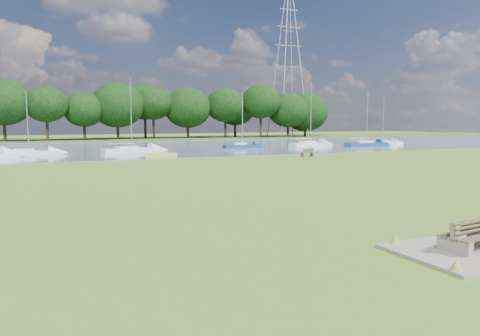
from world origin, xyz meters
name	(u,v)px	position (x,y,z in m)	size (l,w,h in m)	color
ground	(257,189)	(0.00, 0.00, 0.00)	(220.00, 220.00, 0.00)	olive
river	(122,148)	(0.00, 42.00, 0.00)	(220.00, 40.00, 0.10)	slate
far_bank	(95,140)	(0.00, 72.00, 0.00)	(220.00, 20.00, 0.40)	#4C6626
concrete_pad	(469,251)	(0.00, -14.00, 0.05)	(4.20, 3.20, 0.10)	gray
bench_pair	(470,237)	(0.00, -14.00, 0.48)	(1.83, 1.21, 0.92)	gray
riverbank_bench	(307,153)	(14.96, 18.37, 0.47)	(1.56, 0.71, 0.93)	brown
kayak	(161,155)	(1.07, 25.04, 0.21)	(3.27, 0.76, 0.33)	yellow
pylon	(288,45)	(42.24, 70.00, 20.69)	(6.83, 4.79, 33.34)	#9E9FA0
tree_line	(42,102)	(-9.41, 68.00, 7.12)	(125.27, 9.92, 12.01)	black
sailboat_0	(310,143)	(26.01, 35.18, 0.52)	(6.88, 2.72, 9.50)	silver
sailboat_3	(28,151)	(-11.82, 32.46, 0.47)	(6.16, 1.97, 7.01)	silver
sailboat_4	(382,142)	(38.13, 33.60, 0.48)	(6.59, 1.95, 7.39)	silver
sailboat_5	(242,145)	(14.91, 34.94, 0.51)	(5.32, 1.80, 7.67)	navy
sailboat_6	(131,149)	(-0.63, 32.54, 0.49)	(7.15, 2.91, 8.63)	silver
sailboat_7	(366,143)	(33.28, 31.48, 0.55)	(6.62, 2.17, 8.20)	navy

